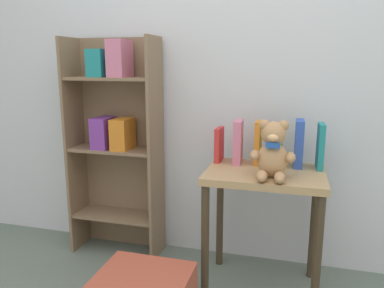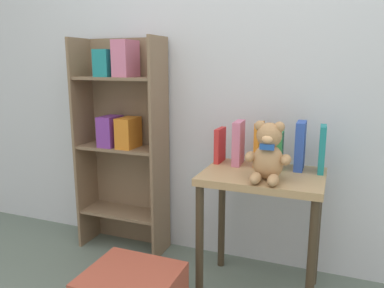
# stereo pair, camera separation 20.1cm
# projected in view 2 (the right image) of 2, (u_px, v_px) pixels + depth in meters

# --- Properties ---
(wall_back) EXTENTS (4.80, 0.06, 2.50)m
(wall_back) POSITION_uv_depth(u_px,v_px,m) (250.00, 52.00, 2.11)
(wall_back) COLOR silver
(wall_back) RESTS_ON ground_plane
(bookshelf_side) EXTENTS (0.56, 0.24, 1.34)m
(bookshelf_side) POSITION_uv_depth(u_px,v_px,m) (123.00, 133.00, 2.35)
(bookshelf_side) COLOR #7F664C
(bookshelf_side) RESTS_ON ground_plane
(display_table) EXTENTS (0.59, 0.44, 0.66)m
(display_table) POSITION_uv_depth(u_px,v_px,m) (262.00, 195.00, 1.87)
(display_table) COLOR tan
(display_table) RESTS_ON ground_plane
(teddy_bear) EXTENTS (0.21, 0.19, 0.28)m
(teddy_bear) POSITION_uv_depth(u_px,v_px,m) (268.00, 154.00, 1.71)
(teddy_bear) COLOR tan
(teddy_bear) RESTS_ON display_table
(book_standing_red) EXTENTS (0.03, 0.12, 0.19)m
(book_standing_red) POSITION_uv_depth(u_px,v_px,m) (220.00, 145.00, 2.04)
(book_standing_red) COLOR red
(book_standing_red) RESTS_ON display_table
(book_standing_pink) EXTENTS (0.05, 0.15, 0.23)m
(book_standing_pink) POSITION_uv_depth(u_px,v_px,m) (238.00, 143.00, 1.99)
(book_standing_pink) COLOR #D17093
(book_standing_pink) RESTS_ON display_table
(book_standing_orange) EXTENTS (0.03, 0.13, 0.23)m
(book_standing_orange) POSITION_uv_depth(u_px,v_px,m) (259.00, 144.00, 1.97)
(book_standing_orange) COLOR orange
(book_standing_orange) RESTS_ON display_table
(book_standing_green) EXTENTS (0.05, 0.12, 0.20)m
(book_standing_green) POSITION_uv_depth(u_px,v_px,m) (278.00, 150.00, 1.91)
(book_standing_green) COLOR #33934C
(book_standing_green) RESTS_ON display_table
(book_standing_blue) EXTENTS (0.04, 0.14, 0.25)m
(book_standing_blue) POSITION_uv_depth(u_px,v_px,m) (300.00, 146.00, 1.89)
(book_standing_blue) COLOR #2D51B7
(book_standing_blue) RESTS_ON display_table
(book_standing_teal) EXTENTS (0.03, 0.13, 0.23)m
(book_standing_teal) POSITION_uv_depth(u_px,v_px,m) (322.00, 149.00, 1.84)
(book_standing_teal) COLOR teal
(book_standing_teal) RESTS_ON display_table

